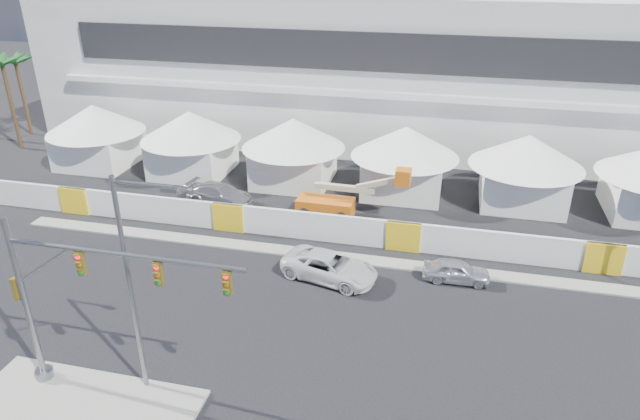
% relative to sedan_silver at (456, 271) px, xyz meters
% --- Properties ---
extents(ground, '(160.00, 160.00, 0.00)m').
position_rel_sedan_silver_xyz_m(ground, '(-9.45, -11.50, -0.66)').
color(ground, black).
rests_on(ground, ground).
extents(median_island, '(10.00, 5.00, 0.15)m').
position_rel_sedan_silver_xyz_m(median_island, '(-15.45, -14.50, -0.59)').
color(median_island, gray).
rests_on(median_island, ground).
extents(stadium, '(80.00, 24.80, 21.98)m').
position_rel_sedan_silver_xyz_m(stadium, '(-0.74, 30.00, 8.79)').
color(stadium, silver).
rests_on(stadium, ground).
extents(tent_row, '(53.40, 8.40, 5.40)m').
position_rel_sedan_silver_xyz_m(tent_row, '(-8.95, 12.50, 2.49)').
color(tent_row, white).
rests_on(tent_row, ground).
extents(hoarding_fence, '(70.00, 0.25, 2.00)m').
position_rel_sedan_silver_xyz_m(hoarding_fence, '(-3.45, 3.00, 0.34)').
color(hoarding_fence, white).
rests_on(hoarding_fence, ground).
extents(palm_cluster, '(10.60, 10.60, 8.55)m').
position_rel_sedan_silver_xyz_m(palm_cluster, '(-42.91, 18.00, 6.22)').
color(palm_cluster, '#47331E').
rests_on(palm_cluster, ground).
extents(sedan_silver, '(1.70, 3.94, 1.32)m').
position_rel_sedan_silver_xyz_m(sedan_silver, '(0.00, 0.00, 0.00)').
color(sedan_silver, silver).
rests_on(sedan_silver, ground).
extents(pickup_curb, '(3.91, 6.20, 1.60)m').
position_rel_sedan_silver_xyz_m(pickup_curb, '(-7.31, -1.48, 0.14)').
color(pickup_curb, silver).
rests_on(pickup_curb, ground).
extents(lot_car_c, '(2.97, 5.56, 1.53)m').
position_rel_sedan_silver_xyz_m(lot_car_c, '(-17.74, 7.00, 0.10)').
color(lot_car_c, '#ADACB1').
rests_on(lot_car_c, ground).
extents(traffic_mast, '(10.60, 0.79, 8.17)m').
position_rel_sedan_silver_xyz_m(traffic_mast, '(-16.10, -12.93, 4.00)').
color(traffic_mast, slate).
rests_on(traffic_mast, median_island).
extents(streetlight_median, '(2.81, 0.28, 10.17)m').
position_rel_sedan_silver_xyz_m(streetlight_median, '(-13.14, -12.30, 5.33)').
color(streetlight_median, slate).
rests_on(streetlight_median, median_island).
extents(boom_lift, '(8.09, 1.92, 4.11)m').
position_rel_sedan_silver_xyz_m(boom_lift, '(-8.71, 6.92, 0.44)').
color(boom_lift, orange).
rests_on(boom_lift, ground).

